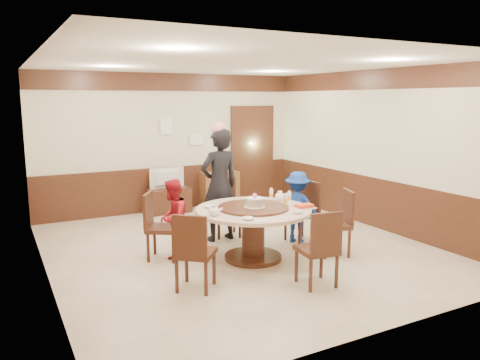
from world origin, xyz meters
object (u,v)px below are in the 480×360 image
person_blue (298,207)px  birthday_cake (255,202)px  shrimp_platter (304,207)px  television (168,178)px  side_cabinet (219,189)px  person_red (173,218)px  thermos (222,163)px  person_standing (219,185)px  tv_stand (169,200)px  banquet_table (253,223)px

person_blue → birthday_cake: bearing=72.8°
shrimp_platter → television: 3.70m
side_cabinet → person_red: bearing=-127.1°
person_red → thermos: person_red is taller
birthday_cake → person_standing: bearing=90.6°
person_standing → side_cabinet: size_ratio=2.29×
tv_stand → thermos: thermos is taller
birthday_cake → person_red: bearing=145.1°
thermos → shrimp_platter: bearing=-97.2°
person_standing → banquet_table: bearing=85.6°
shrimp_platter → thermos: (0.46, 3.65, 0.16)m
person_standing → person_blue: bearing=141.4°
banquet_table → thermos: bearing=71.6°
tv_stand → thermos: (1.22, 0.03, 0.69)m
banquet_table → person_red: bearing=147.0°
shrimp_platter → side_cabinet: bearing=83.7°
person_red → tv_stand: person_red is taller
thermos → side_cabinet: bearing=180.0°
shrimp_platter → banquet_table: bearing=151.5°
birthday_cake → shrimp_platter: bearing=-25.2°
side_cabinet → thermos: (0.06, 0.00, 0.56)m
thermos → person_standing: bearing=-116.7°
television → thermos: bearing=-179.4°
person_standing → tv_stand: person_standing is taller
person_standing → person_red: person_standing is taller
banquet_table → birthday_cake: 0.32m
banquet_table → birthday_cake: birthday_cake is taller
television → person_standing: bearing=92.1°
tv_stand → thermos: 1.40m
birthday_cake → banquet_table: bearing=87.0°
television → tv_stand: bearing=179.2°
birthday_cake → side_cabinet: 3.54m
person_blue → television: size_ratio=1.59×
birthday_cake → thermos: bearing=71.8°
person_red → television: bearing=-160.2°
person_blue → tv_stand: size_ratio=1.35×
person_standing → television: person_standing is taller
person_blue → shrimp_platter: (-0.40, -0.73, 0.20)m
banquet_table → tv_stand: banquet_table is taller
person_red → person_blue: 2.03m
banquet_table → birthday_cake: size_ratio=5.56×
person_blue → birthday_cake: (-1.04, -0.43, 0.27)m
person_blue → thermos: (0.06, 2.91, 0.36)m
person_red → person_blue: size_ratio=1.00×
person_red → thermos: 3.40m
shrimp_platter → person_blue: bearing=61.3°
tv_stand → person_blue: bearing=-68.1°
banquet_table → television: (-0.12, 3.27, 0.17)m
birthday_cake → television: 3.32m
shrimp_platter → thermos: thermos is taller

